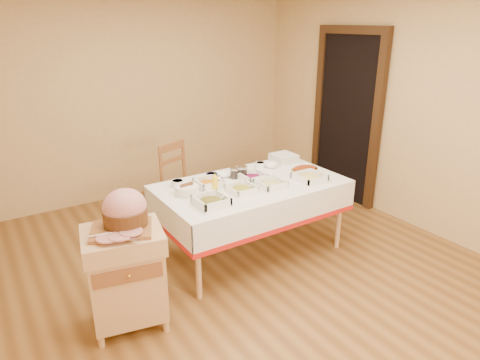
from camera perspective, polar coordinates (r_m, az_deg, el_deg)
name	(u,v)px	position (r m, az deg, el deg)	size (l,w,h in m)	color
room_shell	(242,141)	(3.62, 0.32, 5.21)	(5.00, 5.00, 5.00)	brown
doorway	(347,115)	(5.74, 14.07, 8.42)	(0.09, 1.10, 2.20)	black
dining_table	(251,198)	(4.25, 1.47, -2.46)	(1.82, 1.02, 0.76)	#DBAC78
butcher_cart	(126,273)	(3.42, -14.95, -11.87)	(0.66, 0.59, 0.82)	#DBAC78
dining_chair	(182,183)	(4.97, -7.69, -0.44)	(0.55, 0.53, 0.96)	#965A31
ham_on_board	(124,212)	(3.24, -15.16, -4.14)	(0.46, 0.44, 0.30)	#965A31
serving_dish_a	(211,201)	(3.69, -3.85, -2.84)	(0.27, 0.27, 0.12)	white
serving_dish_b	(242,189)	(3.95, 0.24, -1.24)	(0.24, 0.24, 0.10)	white
serving_dish_c	(271,184)	(4.09, 4.15, -0.52)	(0.25, 0.25, 0.10)	white
serving_dish_d	(310,177)	(4.30, 9.27, 0.36)	(0.27, 0.27, 0.10)	white
serving_dish_e	(208,183)	(4.10, -4.24, -0.44)	(0.24, 0.23, 0.11)	white
serving_dish_f	(253,177)	(4.25, 1.74, 0.38)	(0.24, 0.22, 0.11)	white
small_bowl_left	(178,183)	(4.14, -8.31, -0.40)	(0.13, 0.13, 0.06)	white
small_bowl_mid	(212,176)	(4.32, -3.79, 0.59)	(0.12, 0.12, 0.05)	navy
small_bowl_right	(260,164)	(4.65, 2.71, 2.10)	(0.10, 0.10, 0.05)	white
bowl_white_imported	(225,175)	(4.35, -2.02, 0.66)	(0.14, 0.14, 0.03)	white
bowl_small_imported	(271,165)	(4.64, 4.18, 1.94)	(0.15, 0.15, 0.05)	white
preserve_jar_left	(234,174)	(4.30, -0.77, 0.86)	(0.09, 0.09, 0.11)	silver
preserve_jar_right	(242,173)	(4.30, 0.34, 0.99)	(0.10, 0.10, 0.13)	silver
mustard_bottle	(215,183)	(3.98, -3.34, -0.38)	(0.06, 0.06, 0.17)	yellow
bread_basket	(187,190)	(3.94, -7.10, -1.30)	(0.22, 0.22, 0.10)	white
plate_stack	(284,158)	(4.83, 5.83, 2.93)	(0.25, 0.25, 0.09)	white
brass_platter	(305,170)	(4.56, 8.60, 1.38)	(0.30, 0.22, 0.04)	gold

